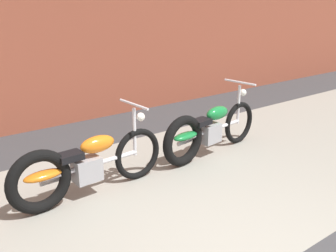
# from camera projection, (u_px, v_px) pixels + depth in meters

# --- Properties ---
(sidewalk_slab) EXTENTS (36.00, 3.50, 0.01)m
(sidewalk_slab) POSITION_uv_depth(u_px,v_px,m) (149.00, 195.00, 4.54)
(sidewalk_slab) COLOR gray
(sidewalk_slab) RESTS_ON ground
(motorcycle_orange) EXTENTS (2.01, 0.58, 1.03)m
(motorcycle_orange) POSITION_uv_depth(u_px,v_px,m) (81.00, 167.00, 4.37)
(motorcycle_orange) COLOR black
(motorcycle_orange) RESTS_ON ground
(motorcycle_green) EXTENTS (2.00, 0.58, 1.03)m
(motorcycle_green) POSITION_uv_depth(u_px,v_px,m) (206.00, 131.00, 5.57)
(motorcycle_green) COLOR black
(motorcycle_green) RESTS_ON ground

